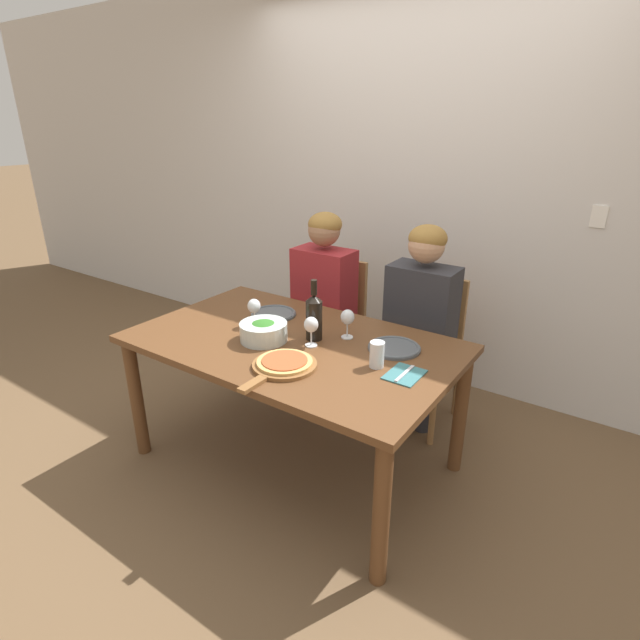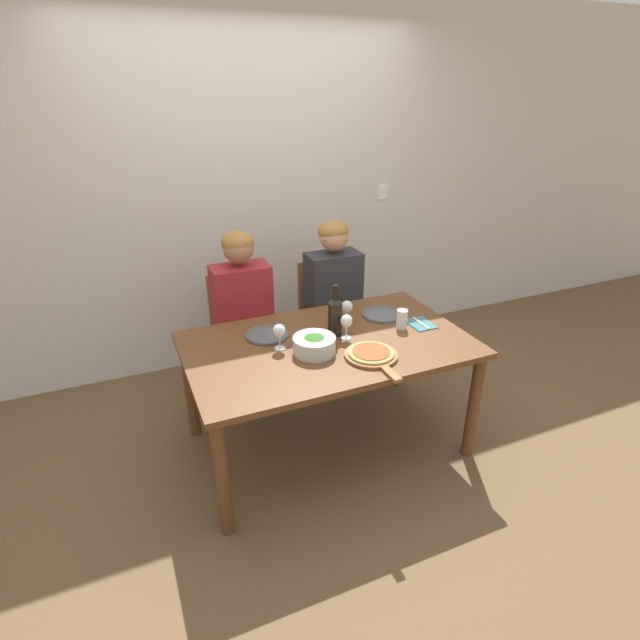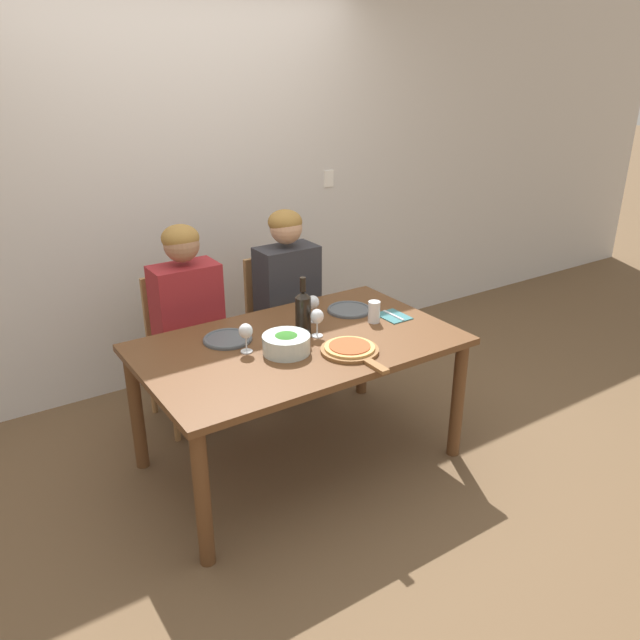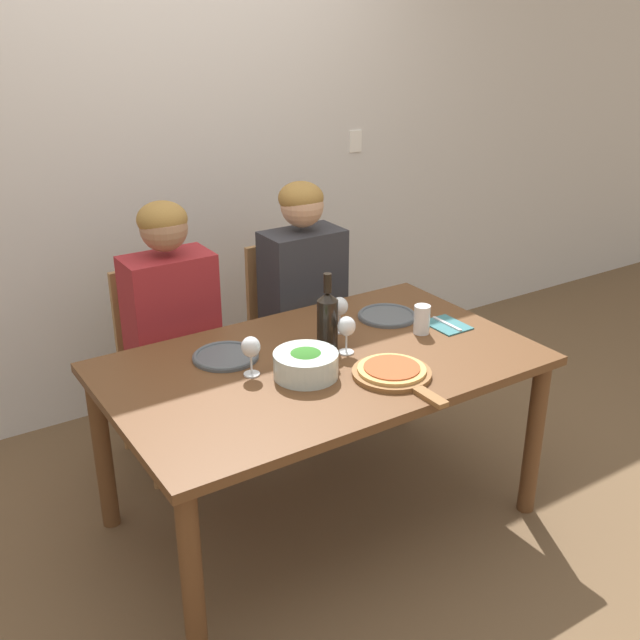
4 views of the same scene
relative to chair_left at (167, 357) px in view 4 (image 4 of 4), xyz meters
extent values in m
plane|color=brown|center=(0.31, -0.82, -0.48)|extent=(40.00, 40.00, 0.00)
cube|color=silver|center=(0.31, 0.55, 0.87)|extent=(10.00, 0.05, 2.70)
cube|color=white|center=(1.41, 0.52, 0.77)|extent=(0.08, 0.01, 0.12)
cube|color=brown|center=(0.31, -0.82, 0.22)|extent=(1.62, 0.98, 0.04)
cylinder|color=brown|center=(-0.44, -1.25, -0.14)|extent=(0.07, 0.07, 0.69)
cylinder|color=brown|center=(1.06, -1.25, -0.14)|extent=(0.07, 0.07, 0.69)
cylinder|color=brown|center=(-0.44, -0.39, -0.14)|extent=(0.07, 0.07, 0.69)
cylinder|color=brown|center=(1.06, -0.39, -0.14)|extent=(0.07, 0.07, 0.69)
cube|color=#9E7042|center=(0.00, -0.07, -0.05)|extent=(0.42, 0.42, 0.04)
cube|color=#9E7042|center=(0.00, 0.12, 0.18)|extent=(0.38, 0.03, 0.43)
cylinder|color=#9E7042|center=(-0.19, -0.26, -0.28)|extent=(0.04, 0.04, 0.42)
cylinder|color=#9E7042|center=(0.19, -0.26, -0.28)|extent=(0.04, 0.04, 0.42)
cylinder|color=#9E7042|center=(-0.19, 0.12, -0.28)|extent=(0.04, 0.04, 0.42)
cylinder|color=#9E7042|center=(0.19, 0.12, -0.28)|extent=(0.04, 0.04, 0.42)
cube|color=#9E7042|center=(0.67, -0.07, -0.05)|extent=(0.42, 0.42, 0.04)
cube|color=#9E7042|center=(0.67, 0.12, 0.18)|extent=(0.38, 0.03, 0.43)
cylinder|color=#9E7042|center=(0.48, -0.26, -0.28)|extent=(0.04, 0.04, 0.42)
cylinder|color=#9E7042|center=(0.86, -0.26, -0.28)|extent=(0.04, 0.04, 0.42)
cylinder|color=#9E7042|center=(0.48, 0.12, -0.28)|extent=(0.04, 0.04, 0.42)
cylinder|color=#9E7042|center=(0.86, 0.12, -0.28)|extent=(0.04, 0.04, 0.42)
cylinder|color=#28282D|center=(-0.09, -0.15, -0.26)|extent=(0.10, 0.10, 0.45)
cylinder|color=#28282D|center=(0.09, -0.15, -0.26)|extent=(0.10, 0.10, 0.45)
cube|color=maroon|center=(0.00, -0.09, 0.24)|extent=(0.38, 0.22, 0.54)
cylinder|color=maroon|center=(-0.20, -0.34, 0.09)|extent=(0.07, 0.31, 0.14)
cylinder|color=maroon|center=(0.20, -0.34, 0.09)|extent=(0.07, 0.31, 0.14)
sphere|color=#9E7051|center=(0.00, -0.09, 0.63)|extent=(0.20, 0.20, 0.20)
ellipsoid|color=olive|center=(0.00, -0.08, 0.66)|extent=(0.21, 0.21, 0.15)
cylinder|color=#28282D|center=(0.58, -0.15, -0.26)|extent=(0.10, 0.10, 0.45)
cylinder|color=#28282D|center=(0.76, -0.15, -0.26)|extent=(0.10, 0.10, 0.45)
cube|color=#2D2D33|center=(0.67, -0.09, 0.24)|extent=(0.38, 0.22, 0.54)
cylinder|color=#2D2D33|center=(0.47, -0.34, 0.09)|extent=(0.07, 0.31, 0.14)
cylinder|color=#2D2D33|center=(0.87, -0.34, 0.09)|extent=(0.07, 0.31, 0.14)
sphere|color=tan|center=(0.67, -0.09, 0.63)|extent=(0.20, 0.20, 0.20)
ellipsoid|color=olive|center=(0.67, -0.08, 0.66)|extent=(0.21, 0.21, 0.15)
cylinder|color=black|center=(0.38, -0.74, 0.34)|extent=(0.08, 0.08, 0.20)
cone|color=black|center=(0.38, -0.74, 0.46)|extent=(0.08, 0.08, 0.03)
cylinder|color=black|center=(0.38, -0.74, 0.51)|extent=(0.03, 0.03, 0.08)
cylinder|color=silver|center=(0.19, -0.90, 0.28)|extent=(0.24, 0.24, 0.09)
ellipsoid|color=#2D6B23|center=(0.19, -0.90, 0.29)|extent=(0.19, 0.19, 0.10)
cylinder|color=#4C5156|center=(0.01, -0.61, 0.24)|extent=(0.25, 0.25, 0.01)
torus|color=#4C5156|center=(0.01, -0.61, 0.25)|extent=(0.25, 0.25, 0.02)
cylinder|color=#4C5156|center=(0.77, -0.62, 0.24)|extent=(0.25, 0.25, 0.01)
torus|color=#4C5156|center=(0.77, -0.62, 0.25)|extent=(0.25, 0.25, 0.02)
cylinder|color=brown|center=(0.45, -1.06, 0.25)|extent=(0.29, 0.29, 0.02)
cube|color=brown|center=(0.45, -1.28, 0.25)|extent=(0.04, 0.14, 0.02)
cylinder|color=tan|center=(0.45, -1.06, 0.26)|extent=(0.25, 0.25, 0.01)
cylinder|color=#AD4C28|center=(0.45, -1.06, 0.27)|extent=(0.21, 0.21, 0.01)
cylinder|color=silver|center=(0.03, -0.78, 0.24)|extent=(0.06, 0.06, 0.01)
cylinder|color=silver|center=(0.03, -0.78, 0.28)|extent=(0.01, 0.01, 0.07)
ellipsoid|color=silver|center=(0.03, -0.78, 0.35)|extent=(0.07, 0.07, 0.08)
ellipsoid|color=maroon|center=(0.03, -0.78, 0.34)|extent=(0.06, 0.06, 0.03)
cylinder|color=silver|center=(0.51, -0.64, 0.24)|extent=(0.06, 0.06, 0.01)
cylinder|color=silver|center=(0.51, -0.64, 0.28)|extent=(0.01, 0.01, 0.07)
ellipsoid|color=silver|center=(0.51, -0.64, 0.35)|extent=(0.07, 0.07, 0.08)
ellipsoid|color=maroon|center=(0.51, -0.64, 0.34)|extent=(0.06, 0.06, 0.03)
cylinder|color=silver|center=(0.42, -0.82, 0.24)|extent=(0.06, 0.06, 0.01)
cylinder|color=silver|center=(0.42, -0.82, 0.28)|extent=(0.01, 0.01, 0.07)
ellipsoid|color=silver|center=(0.42, -0.82, 0.35)|extent=(0.07, 0.07, 0.08)
ellipsoid|color=maroon|center=(0.42, -0.82, 0.34)|extent=(0.06, 0.06, 0.03)
cylinder|color=silver|center=(0.79, -0.83, 0.30)|extent=(0.07, 0.07, 0.12)
cube|color=#387075|center=(0.93, -0.83, 0.24)|extent=(0.14, 0.18, 0.01)
cube|color=silver|center=(0.93, -0.83, 0.25)|extent=(0.01, 0.17, 0.01)
camera|label=1|loc=(1.71, -2.61, 1.27)|focal=28.00mm
camera|label=2|loc=(-0.74, -3.12, 1.58)|focal=28.00mm
camera|label=3|loc=(-1.21, -3.30, 1.57)|focal=35.00mm
camera|label=4|loc=(-1.08, -2.96, 1.49)|focal=42.00mm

